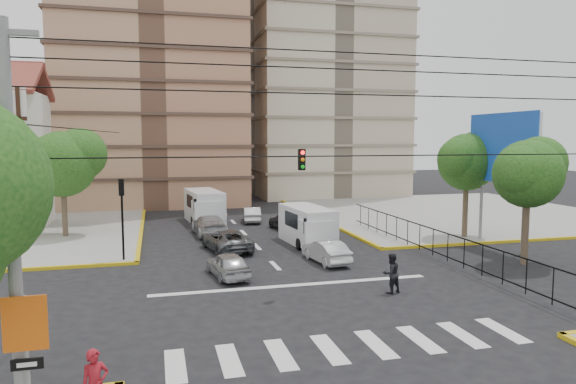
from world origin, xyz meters
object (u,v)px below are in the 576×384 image
object	(u,v)px
car_white_front_right	(326,251)
pedestrian_crosswalk	(391,273)
car_silver_front_left	(228,265)
traffic_light_nw	(122,206)
district_sign	(26,337)
van_left_lane	(205,207)
van_right_lane	(308,227)

from	to	relation	value
car_white_front_right	pedestrian_crosswalk	distance (m)	6.06
car_silver_front_left	car_white_front_right	size ratio (longest dim) A/B	0.97
traffic_light_nw	car_white_front_right	world-z (taller)	traffic_light_nw
car_silver_front_left	district_sign	bearing A→B (deg)	55.35
van_left_lane	pedestrian_crosswalk	xyz separation A→B (m)	(6.05, -20.98, -0.38)
car_silver_front_left	pedestrian_crosswalk	xyz separation A→B (m)	(6.49, -4.39, 0.26)
car_silver_front_left	van_right_lane	bearing A→B (deg)	-142.30
car_white_front_right	van_right_lane	bearing A→B (deg)	-102.64
van_left_lane	traffic_light_nw	bearing A→B (deg)	-121.08
van_right_lane	car_white_front_right	distance (m)	4.81
pedestrian_crosswalk	car_silver_front_left	bearing A→B (deg)	-48.38
traffic_light_nw	district_sign	xyz separation A→B (m)	(-1.00, -17.04, -0.66)
pedestrian_crosswalk	car_white_front_right	bearing A→B (deg)	-95.45
car_silver_front_left	pedestrian_crosswalk	distance (m)	7.84
district_sign	pedestrian_crosswalk	world-z (taller)	district_sign
van_left_lane	car_silver_front_left	xyz separation A→B (m)	(-0.45, -16.59, -0.64)
district_sign	van_right_lane	size ratio (longest dim) A/B	0.59
car_white_front_right	pedestrian_crosswalk	xyz separation A→B (m)	(0.93, -5.98, 0.26)
van_left_lane	car_white_front_right	size ratio (longest dim) A/B	1.59
van_left_lane	pedestrian_crosswalk	distance (m)	21.83
van_left_lane	car_white_front_right	world-z (taller)	van_left_lane
traffic_light_nw	car_white_front_right	bearing A→B (deg)	-14.80
van_left_lane	district_sign	bearing A→B (deg)	-109.28
district_sign	van_right_lane	bearing A→B (deg)	57.58
van_right_lane	car_silver_front_left	size ratio (longest dim) A/B	1.51
car_silver_front_left	van_left_lane	bearing A→B (deg)	-100.53
district_sign	van_left_lane	xyz separation A→B (m)	(6.52, 29.22, -1.20)
car_white_front_right	traffic_light_nw	bearing A→B (deg)	-22.26
car_silver_front_left	car_white_front_right	distance (m)	5.78
district_sign	car_silver_front_left	bearing A→B (deg)	64.33
district_sign	van_left_lane	world-z (taller)	district_sign
van_right_lane	car_white_front_right	bearing A→B (deg)	-100.66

